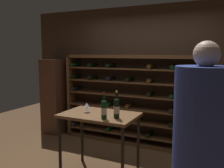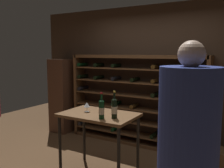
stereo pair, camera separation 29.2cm
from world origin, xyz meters
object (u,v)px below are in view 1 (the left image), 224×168
(person_guest_plum_blouse, at_px, (202,145))
(display_cabinet, at_px, (53,97))
(tasting_table, at_px, (99,121))
(wine_rack, at_px, (130,100))
(wine_bottle_red_label, at_px, (117,108))
(wine_glass_stemmed_right, at_px, (87,106))
(wine_crate, at_px, (221,158))
(wine_bottle_amber_reserve, at_px, (104,109))

(person_guest_plum_blouse, bearing_deg, display_cabinet, 86.33)
(tasting_table, bearing_deg, wine_rack, 93.46)
(tasting_table, bearing_deg, wine_bottle_red_label, -19.07)
(wine_bottle_red_label, height_order, wine_glass_stemmed_right, wine_bottle_red_label)
(wine_rack, xyz_separation_m, person_guest_plum_blouse, (1.55, -2.33, 0.16))
(tasting_table, bearing_deg, wine_glass_stemmed_right, -179.48)
(wine_rack, relative_size, wine_bottle_red_label, 7.46)
(wine_crate, bearing_deg, wine_glass_stemmed_right, -150.57)
(wine_bottle_red_label, bearing_deg, wine_bottle_amber_reserve, -140.83)
(wine_rack, distance_m, wine_bottle_red_label, 1.55)
(tasting_table, xyz_separation_m, display_cabinet, (-1.83, 1.24, 0.01))
(wine_glass_stemmed_right, bearing_deg, wine_rack, 84.86)
(wine_rack, height_order, display_cabinet, wine_rack)
(person_guest_plum_blouse, bearing_deg, wine_glass_stemmed_right, 90.45)
(person_guest_plum_blouse, xyz_separation_m, wine_bottle_red_label, (-1.15, 0.84, 0.02))
(wine_rack, distance_m, person_guest_plum_blouse, 2.80)
(wine_bottle_red_label, bearing_deg, wine_rack, 105.13)
(display_cabinet, bearing_deg, wine_crate, -3.72)
(person_guest_plum_blouse, bearing_deg, wine_crate, 26.16)
(tasting_table, distance_m, display_cabinet, 2.21)
(wine_crate, bearing_deg, tasting_table, -147.53)
(wine_bottle_red_label, bearing_deg, person_guest_plum_blouse, -35.98)
(display_cabinet, height_order, wine_bottle_red_label, display_cabinet)
(person_guest_plum_blouse, relative_size, wine_glass_stemmed_right, 13.35)
(wine_bottle_amber_reserve, relative_size, wine_glass_stemmed_right, 2.52)
(wine_bottle_red_label, xyz_separation_m, wine_glass_stemmed_right, (-0.53, 0.11, -0.04))
(person_guest_plum_blouse, distance_m, display_cabinet, 3.97)
(wine_bottle_amber_reserve, bearing_deg, wine_rack, 99.63)
(person_guest_plum_blouse, distance_m, wine_bottle_red_label, 1.42)
(wine_glass_stemmed_right, bearing_deg, wine_bottle_red_label, -11.63)
(tasting_table, xyz_separation_m, wine_bottle_amber_reserve, (0.19, -0.22, 0.24))
(wine_rack, bearing_deg, wine_bottle_amber_reserve, -80.37)
(wine_crate, xyz_separation_m, wine_glass_stemmed_right, (-1.80, -1.02, 0.85))
(wine_crate, xyz_separation_m, wine_bottle_red_label, (-1.28, -1.13, 0.89))
(wine_crate, distance_m, display_cabinet, 3.50)
(wine_rack, height_order, person_guest_plum_blouse, person_guest_plum_blouse)
(display_cabinet, relative_size, wine_bottle_amber_reserve, 4.62)
(tasting_table, distance_m, wine_glass_stemmed_right, 0.29)
(wine_rack, xyz_separation_m, display_cabinet, (-1.75, -0.14, -0.05))
(wine_crate, height_order, wine_glass_stemmed_right, wine_glass_stemmed_right)
(wine_rack, xyz_separation_m, tasting_table, (0.08, -1.38, -0.06))
(wine_bottle_amber_reserve, distance_m, wine_bottle_red_label, 0.17)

